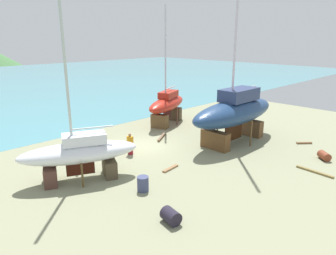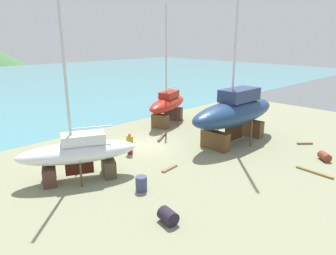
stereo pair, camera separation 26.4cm
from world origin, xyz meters
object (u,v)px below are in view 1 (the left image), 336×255
worker (130,144)px  barrel_tar_black (171,216)px  sailboat_mid_port (80,153)px  sailboat_small_center (167,105)px  barrel_tipped_center (324,156)px  sailboat_large_starboard (235,112)px  barrel_by_slipway (143,184)px  barrel_rust_far (89,144)px

worker → barrel_tar_black: (-4.03, -8.13, -0.49)m
sailboat_mid_port → worker: sailboat_mid_port is taller
sailboat_small_center → barrel_tipped_center: size_ratio=12.08×
sailboat_large_starboard → barrel_tar_black: sailboat_large_starboard is taller
sailboat_large_starboard → barrel_by_slipway: sailboat_large_starboard is taller
worker → barrel_tipped_center: worker is taller
barrel_by_slipway → barrel_rust_far: size_ratio=1.02×
barrel_by_slipway → sailboat_large_starboard: bearing=6.9°
sailboat_large_starboard → barrel_tipped_center: (1.15, -6.67, -2.21)m
sailboat_small_center → barrel_by_slipway: sailboat_small_center is taller
sailboat_small_center → worker: bearing=6.3°
sailboat_small_center → barrel_rust_far: (-9.27, -0.95, -1.50)m
sailboat_small_center → barrel_tipped_center: 14.49m
sailboat_mid_port → sailboat_small_center: (12.35, 5.26, 0.24)m
barrel_tar_black → barrel_tipped_center: size_ratio=0.95×
sailboat_large_starboard → worker: bearing=-24.6°
barrel_tipped_center → barrel_rust_far: 16.99m
barrel_rust_far → sailboat_large_starboard: bearing=-35.9°
barrel_tipped_center → barrel_by_slipway: size_ratio=1.09×
barrel_tar_black → barrel_tipped_center: (12.98, -2.11, -0.05)m
sailboat_mid_port → barrel_tar_black: (0.56, -6.98, -1.34)m
barrel_tar_black → barrel_rust_far: barrel_rust_far is taller
sailboat_mid_port → worker: size_ratio=7.29×
worker → barrel_tar_black: worker is taller
sailboat_large_starboard → barrel_rust_far: 11.67m
barrel_tar_black → barrel_rust_far: bearing=77.4°
worker → barrel_rust_far: worker is taller
barrel_tar_black → barrel_rust_far: 11.57m
barrel_by_slipway → barrel_tar_black: bearing=-108.5°
barrel_tar_black → sailboat_large_starboard: bearing=21.1°
worker → barrel_by_slipway: 5.70m
sailboat_large_starboard → barrel_tar_black: size_ratio=18.77×
barrel_tipped_center → sailboat_small_center: bearing=94.7°
sailboat_mid_port → sailboat_small_center: sailboat_mid_port is taller
sailboat_large_starboard → barrel_tipped_center: sailboat_large_starboard is taller
barrel_tar_black → barrel_tipped_center: barrel_tar_black is taller
barrel_tar_black → barrel_tipped_center: 13.15m
worker → sailboat_mid_port: bearing=7.6°
barrel_by_slipway → worker: bearing=58.9°
sailboat_mid_port → barrel_by_slipway: bearing=138.5°
barrel_tipped_center → sailboat_large_starboard: bearing=99.8°
sailboat_large_starboard → sailboat_mid_port: bearing=-11.1°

